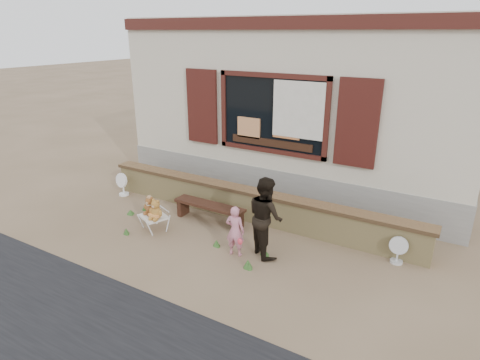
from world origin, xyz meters
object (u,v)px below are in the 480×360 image
Objects in this scene: bench at (209,209)px; adult at (265,217)px; teddy_bear_right at (156,209)px; teddy_bear_left at (150,205)px; folding_chair at (154,217)px; child at (235,231)px.

adult is at bearing -19.11° from bench.
teddy_bear_left is at bearing -180.00° from teddy_bear_right.
folding_chair is 2.35m from adult.
teddy_bear_left reaches higher than bench.
folding_chair is 0.44× the size of adult.
teddy_bear_left is 1.99m from child.
child reaches higher than teddy_bear_left.
teddy_bear_left is (-0.13, 0.05, 0.21)m from folding_chair.
adult is at bearing 32.32° from teddy_bear_right.
teddy_bear_left is at bearing -11.12° from child.
teddy_bear_right is at bearing -124.22° from bench.
bench is at bearing 71.53° from folding_chair.
child reaches higher than teddy_bear_right.
bench is 1.69× the size of child.
adult is at bearing -153.73° from child.
teddy_bear_right is 1.74m from child.
child is at bearing 22.82° from folding_chair.
folding_chair is 1.87m from child.
bench reaches higher than folding_chair.
bench is 1.12m from folding_chair.
child is at bearing 24.62° from teddy_bear_right.
child is 0.65× the size of adult.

